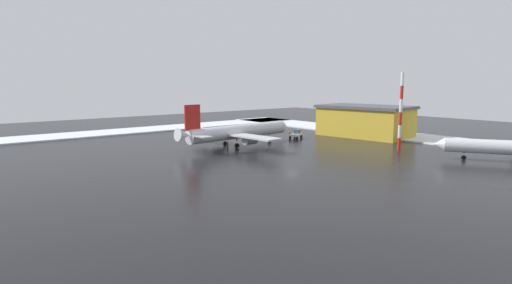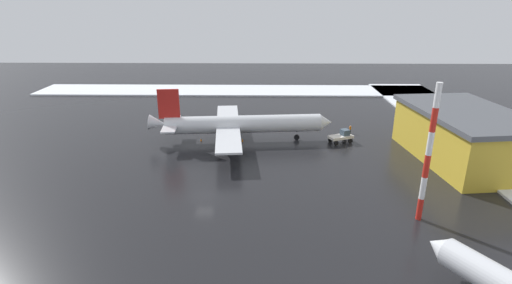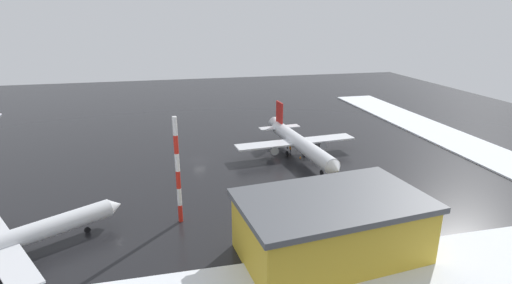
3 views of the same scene
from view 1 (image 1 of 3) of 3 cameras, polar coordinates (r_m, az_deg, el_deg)
name	(u,v)px [view 1 (image 1 of 3)]	position (r m, az deg, el deg)	size (l,w,h in m)	color
ground_plane	(292,162)	(77.39, 5.21, -2.92)	(240.00, 240.00, 0.00)	black
snow_bank_far	(425,139)	(117.43, 22.97, 0.46)	(152.00, 16.00, 0.38)	white
snow_bank_right	(147,130)	(133.18, -15.34, 1.72)	(14.00, 116.00, 0.38)	white
airplane_parked_portside	(237,132)	(96.49, -2.69, 1.48)	(29.40, 35.38, 10.50)	silver
pushback_tug	(296,134)	(109.38, 5.76, 1.13)	(3.85, 5.10, 2.50)	silver
ground_crew_mid_apron	(228,144)	(93.90, -4.07, -0.27)	(0.36, 0.36, 1.71)	black
ground_crew_by_nose_gear	(290,133)	(115.14, 4.84, 1.36)	(0.36, 0.36, 1.71)	black
antenna_mast	(401,112)	(94.72, 19.96, 4.04)	(0.70, 0.70, 17.45)	red
cargo_hangar	(365,121)	(117.76, 15.28, 2.95)	(26.53, 17.72, 8.80)	gold
traffic_cone_near_nose	(211,148)	(92.85, -6.41, -0.84)	(0.36, 0.36, 0.55)	orange
traffic_cone_mid_line	(239,144)	(97.30, -2.39, -0.36)	(0.36, 0.36, 0.55)	orange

